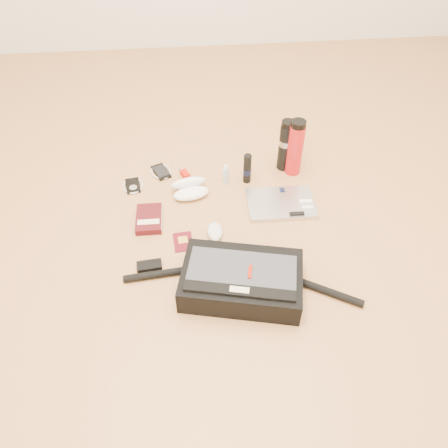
% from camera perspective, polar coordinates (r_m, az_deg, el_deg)
% --- Properties ---
extents(ground, '(4.00, 4.00, 0.00)m').
position_cam_1_polar(ground, '(1.92, 1.07, -1.89)').
color(ground, '#B6804C').
rests_on(ground, ground).
extents(messenger_bag, '(0.93, 0.38, 0.13)m').
position_cam_1_polar(messenger_bag, '(1.70, 2.22, -7.32)').
color(messenger_bag, black).
rests_on(messenger_bag, ground).
extents(laptop, '(0.32, 0.22, 0.03)m').
position_cam_1_polar(laptop, '(2.09, 7.48, 2.68)').
color(laptop, '#B4B5B7').
rests_on(laptop, ground).
extents(book, '(0.12, 0.18, 0.03)m').
position_cam_1_polar(book, '(2.02, -9.72, 0.67)').
color(book, '#400C10').
rests_on(book, ground).
extents(passport, '(0.09, 0.12, 0.01)m').
position_cam_1_polar(passport, '(1.92, -5.36, -2.30)').
color(passport, '#500915').
rests_on(passport, ground).
extents(mouse, '(0.07, 0.11, 0.04)m').
position_cam_1_polar(mouse, '(1.93, -1.19, -1.00)').
color(mouse, silver).
rests_on(mouse, ground).
extents(sunglasses_case, '(0.20, 0.18, 0.10)m').
position_cam_1_polar(sunglasses_case, '(2.12, -4.50, 4.67)').
color(sunglasses_case, white).
rests_on(sunglasses_case, ground).
extents(ipod, '(0.11, 0.12, 0.01)m').
position_cam_1_polar(ipod, '(2.22, -11.82, 4.93)').
color(ipod, black).
rests_on(ipod, ground).
extents(phone, '(0.13, 0.14, 0.01)m').
position_cam_1_polar(phone, '(2.28, -8.24, 6.78)').
color(phone, black).
rests_on(phone, ground).
extents(inhaler, '(0.06, 0.10, 0.03)m').
position_cam_1_polar(inhaler, '(2.24, -5.14, 6.52)').
color(inhaler, '#C41103').
rests_on(inhaler, ground).
extents(spray_bottle, '(0.04, 0.04, 0.11)m').
position_cam_1_polar(spray_bottle, '(2.18, 0.23, 6.50)').
color(spray_bottle, '#9DC6D7').
rests_on(spray_bottle, ground).
extents(aerosol_can, '(0.04, 0.04, 0.17)m').
position_cam_1_polar(aerosol_can, '(2.16, 3.06, 7.29)').
color(aerosol_can, black).
rests_on(aerosol_can, ground).
extents(thermos_black, '(0.08, 0.08, 0.27)m').
position_cam_1_polar(thermos_black, '(2.24, 8.07, 10.16)').
color(thermos_black, black).
rests_on(thermos_black, ground).
extents(thermos_red, '(0.09, 0.09, 0.30)m').
position_cam_1_polar(thermos_red, '(2.21, 9.29, 9.79)').
color(thermos_red, red).
rests_on(thermos_red, ground).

